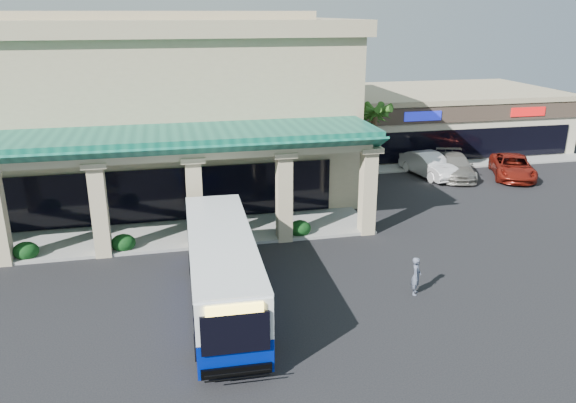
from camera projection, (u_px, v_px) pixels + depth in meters
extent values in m
plane|color=black|center=(276.00, 288.00, 24.18)|extent=(110.00, 110.00, 0.00)
imported|color=#4F566A|center=(416.00, 276.00, 23.45)|extent=(0.64, 0.72, 1.66)
imported|color=silver|center=(429.00, 165.00, 40.34)|extent=(2.65, 5.42, 1.71)
imported|color=gray|center=(455.00, 166.00, 40.25)|extent=(3.73, 5.91, 1.60)
imported|color=maroon|center=(513.00, 167.00, 40.12)|extent=(4.71, 6.28, 1.58)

